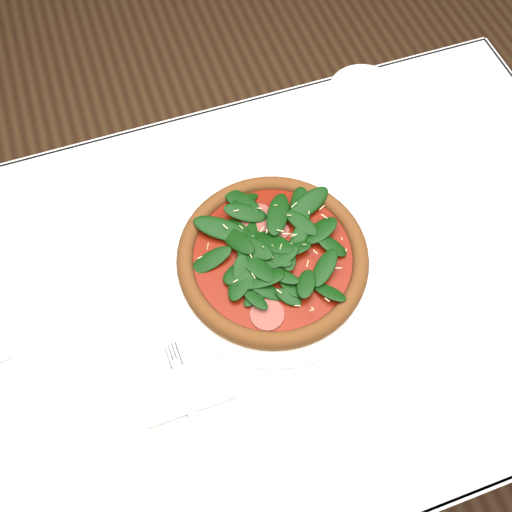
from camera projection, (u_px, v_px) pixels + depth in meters
name	position (u px, v px, depth m)	size (l,w,h in m)	color
ground	(276.00, 391.00, 1.63)	(6.00, 6.00, 0.00)	brown
dining_table	(287.00, 302.00, 1.05)	(1.21, 0.81, 0.75)	white
plate	(272.00, 262.00, 0.97)	(0.37, 0.37, 0.02)	white
pizza	(273.00, 256.00, 0.95)	(0.38, 0.38, 0.04)	#9A6825
napkin	(186.00, 393.00, 0.87)	(0.14, 0.06, 0.01)	white
fork	(181.00, 377.00, 0.87)	(0.02, 0.14, 0.00)	silver
saucer_far	(364.00, 91.00, 1.15)	(0.14, 0.14, 0.01)	white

